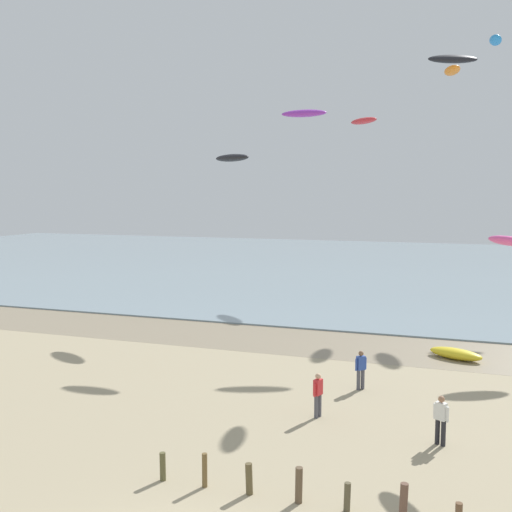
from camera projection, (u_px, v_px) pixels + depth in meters
The scene contains 14 objects.
wet_sand_strip at pixel (344, 345), 33.55m from camera, with size 120.00×6.25×0.01m, color gray.
sea at pixel (405, 266), 69.41m from camera, with size 160.00×70.00×0.10m, color #7F939E.
groyne_near at pixel (394, 503), 15.58m from camera, with size 14.02×0.29×1.02m.
person_mid_beach at pixel (441, 419), 20.14m from camera, with size 0.51×0.36×1.71m.
person_left_flank at pixel (361, 369), 25.88m from camera, with size 0.44×0.42×1.71m.
person_far_down_beach at pixel (318, 394), 22.65m from camera, with size 0.33×0.54×1.71m.
grounded_kite at pixel (456, 354), 30.72m from camera, with size 2.76×0.99×0.55m, color yellow.
kite_aloft_0 at pixel (453, 59), 39.53m from camera, with size 3.31×1.06×0.53m, color black.
kite_aloft_2 at pixel (232, 158), 39.48m from camera, with size 3.09×0.99×0.49m, color black.
kite_aloft_6 at pixel (364, 121), 51.47m from camera, with size 3.31×1.06×0.53m, color red.
kite_aloft_9 at pixel (509, 241), 21.41m from camera, with size 2.00×0.64×0.32m, color #E54C99.
kite_aloft_10 at pixel (452, 70), 32.59m from camera, with size 2.31×0.74×0.37m, color orange.
kite_aloft_12 at pixel (495, 40), 47.52m from camera, with size 2.90×0.93×0.46m, color #2384D1.
kite_aloft_13 at pixel (304, 113), 36.27m from camera, with size 2.81×0.90×0.45m, color purple.
Camera 1 is at (5.99, -11.08, 8.47)m, focal length 41.96 mm.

